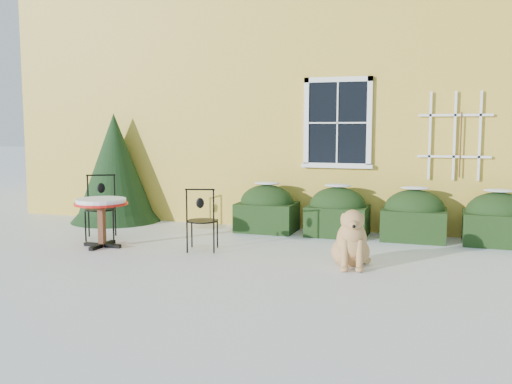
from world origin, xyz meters
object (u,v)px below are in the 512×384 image
(bistro_table, at_px, (101,207))
(patio_chair_far, at_px, (101,207))
(patio_chair_near, at_px, (202,219))
(dog, at_px, (351,243))
(evergreen_shrub, at_px, (115,178))

(bistro_table, xyz_separation_m, patio_chair_far, (-0.43, 0.64, -0.10))
(patio_chair_near, height_order, patio_chair_far, patio_chair_far)
(patio_chair_far, height_order, dog, patio_chair_far)
(bistro_table, bearing_deg, patio_chair_far, 124.35)
(bistro_table, height_order, patio_chair_far, patio_chair_far)
(patio_chair_near, xyz_separation_m, dog, (2.34, -0.34, -0.15))
(bistro_table, height_order, dog, dog)
(patio_chair_near, height_order, dog, patio_chair_near)
(dog, bearing_deg, patio_chair_near, 158.87)
(bistro_table, bearing_deg, dog, -1.51)
(evergreen_shrub, bearing_deg, patio_chair_far, -65.99)
(patio_chair_near, relative_size, dog, 1.04)
(evergreen_shrub, bearing_deg, bistro_table, -62.90)
(bistro_table, distance_m, patio_chair_far, 0.78)
(evergreen_shrub, relative_size, dog, 2.31)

